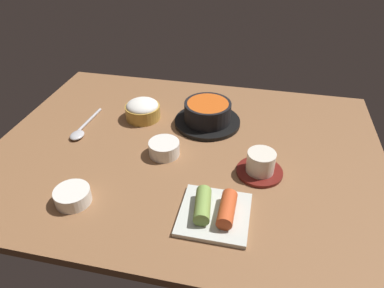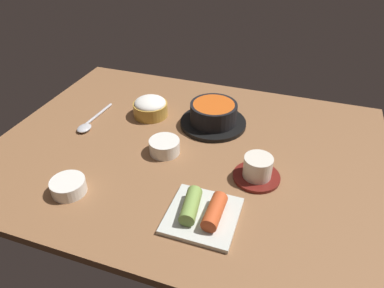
{
  "view_description": "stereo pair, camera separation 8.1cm",
  "coord_description": "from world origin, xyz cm",
  "px_view_note": "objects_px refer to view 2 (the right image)",
  "views": [
    {
      "loc": [
        16.98,
        -70.66,
        55.72
      ],
      "look_at": [
        2.0,
        -2.0,
        5.0
      ],
      "focal_mm": 32.48,
      "sensor_mm": 36.0,
      "label": 1
    },
    {
      "loc": [
        24.77,
        -68.48,
        55.72
      ],
      "look_at": [
        2.0,
        -2.0,
        5.0
      ],
      "focal_mm": 32.48,
      "sensor_mm": 36.0,
      "label": 2
    }
  ],
  "objects_px": {
    "stone_pot": "(213,115)",
    "side_bowl_near": "(68,186)",
    "banchan_cup_center": "(164,146)",
    "spoon": "(88,124)",
    "rice_bowl": "(150,107)",
    "kimchi_plate": "(203,212)",
    "tea_cup_with_saucer": "(257,169)"
  },
  "relations": [
    {
      "from": "rice_bowl",
      "to": "kimchi_plate",
      "type": "height_order",
      "value": "rice_bowl"
    },
    {
      "from": "rice_bowl",
      "to": "side_bowl_near",
      "type": "xyz_separation_m",
      "value": [
        -0.03,
        -0.36,
        -0.01
      ]
    },
    {
      "from": "stone_pot",
      "to": "tea_cup_with_saucer",
      "type": "distance_m",
      "value": 0.25
    },
    {
      "from": "banchan_cup_center",
      "to": "spoon",
      "type": "bearing_deg",
      "value": 170.13
    },
    {
      "from": "tea_cup_with_saucer",
      "to": "side_bowl_near",
      "type": "height_order",
      "value": "tea_cup_with_saucer"
    },
    {
      "from": "stone_pot",
      "to": "tea_cup_with_saucer",
      "type": "bearing_deg",
      "value": -49.96
    },
    {
      "from": "stone_pot",
      "to": "spoon",
      "type": "height_order",
      "value": "stone_pot"
    },
    {
      "from": "side_bowl_near",
      "to": "tea_cup_with_saucer",
      "type": "bearing_deg",
      "value": 25.08
    },
    {
      "from": "banchan_cup_center",
      "to": "kimchi_plate",
      "type": "xyz_separation_m",
      "value": [
        0.16,
        -0.18,
        -0.0
      ]
    },
    {
      "from": "rice_bowl",
      "to": "stone_pot",
      "type": "bearing_deg",
      "value": 3.16
    },
    {
      "from": "stone_pot",
      "to": "spoon",
      "type": "bearing_deg",
      "value": -159.89
    },
    {
      "from": "banchan_cup_center",
      "to": "side_bowl_near",
      "type": "xyz_separation_m",
      "value": [
        -0.14,
        -0.2,
        -0.0
      ]
    },
    {
      "from": "stone_pot",
      "to": "rice_bowl",
      "type": "relative_size",
      "value": 1.86
    },
    {
      "from": "banchan_cup_center",
      "to": "tea_cup_with_saucer",
      "type": "bearing_deg",
      "value": -5.56
    },
    {
      "from": "kimchi_plate",
      "to": "spoon",
      "type": "bearing_deg",
      "value": 151.45
    },
    {
      "from": "banchan_cup_center",
      "to": "side_bowl_near",
      "type": "relative_size",
      "value": 1.01
    },
    {
      "from": "side_bowl_near",
      "to": "kimchi_plate",
      "type": "bearing_deg",
      "value": 4.43
    },
    {
      "from": "banchan_cup_center",
      "to": "spoon",
      "type": "xyz_separation_m",
      "value": [
        -0.25,
        0.04,
        -0.01
      ]
    },
    {
      "from": "stone_pot",
      "to": "spoon",
      "type": "xyz_separation_m",
      "value": [
        -0.33,
        -0.12,
        -0.02
      ]
    },
    {
      "from": "stone_pot",
      "to": "side_bowl_near",
      "type": "height_order",
      "value": "stone_pot"
    },
    {
      "from": "side_bowl_near",
      "to": "spoon",
      "type": "relative_size",
      "value": 0.45
    },
    {
      "from": "stone_pot",
      "to": "spoon",
      "type": "relative_size",
      "value": 1.09
    },
    {
      "from": "tea_cup_with_saucer",
      "to": "side_bowl_near",
      "type": "bearing_deg",
      "value": -154.92
    },
    {
      "from": "rice_bowl",
      "to": "kimchi_plate",
      "type": "bearing_deg",
      "value": -51.45
    },
    {
      "from": "stone_pot",
      "to": "rice_bowl",
      "type": "height_order",
      "value": "stone_pot"
    },
    {
      "from": "stone_pot",
      "to": "rice_bowl",
      "type": "bearing_deg",
      "value": -176.84
    },
    {
      "from": "spoon",
      "to": "banchan_cup_center",
      "type": "bearing_deg",
      "value": -9.87
    },
    {
      "from": "rice_bowl",
      "to": "spoon",
      "type": "bearing_deg",
      "value": -142.14
    },
    {
      "from": "kimchi_plate",
      "to": "spoon",
      "type": "relative_size",
      "value": 0.83
    },
    {
      "from": "stone_pot",
      "to": "banchan_cup_center",
      "type": "bearing_deg",
      "value": -115.86
    },
    {
      "from": "stone_pot",
      "to": "kimchi_plate",
      "type": "height_order",
      "value": "stone_pot"
    },
    {
      "from": "tea_cup_with_saucer",
      "to": "rice_bowl",
      "type": "bearing_deg",
      "value": 152.85
    }
  ]
}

